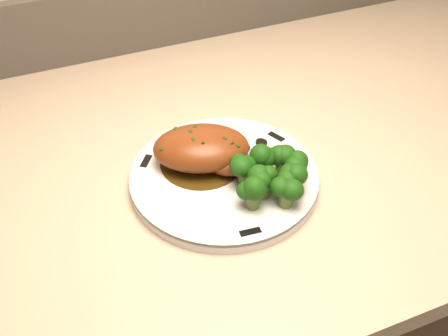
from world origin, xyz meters
name	(u,v)px	position (x,y,z in m)	size (l,w,h in m)	color
counter	(352,276)	(0.04, 1.67, 0.42)	(1.94, 0.65, 0.96)	#4D3323
plate	(224,179)	(-0.27, 1.61, 0.85)	(0.24, 0.24, 0.02)	silver
rim_accent_0	(276,137)	(-0.17, 1.65, 0.85)	(0.02, 0.01, 0.00)	black
rim_accent_1	(146,161)	(-0.35, 1.67, 0.85)	(0.02, 0.01, 0.00)	black
rim_accent_2	(250,232)	(-0.28, 1.51, 0.85)	(0.02, 0.01, 0.00)	black
gravy_pool	(202,162)	(-0.28, 1.64, 0.85)	(0.11, 0.11, 0.00)	#3F2A0B
chicken_breast	(205,150)	(-0.28, 1.64, 0.88)	(0.14, 0.12, 0.05)	brown
mushroom_pile	(244,151)	(-0.22, 1.64, 0.86)	(0.08, 0.06, 0.02)	black
broccoli_florets	(272,175)	(-0.22, 1.56, 0.88)	(0.10, 0.09, 0.04)	#5B7130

